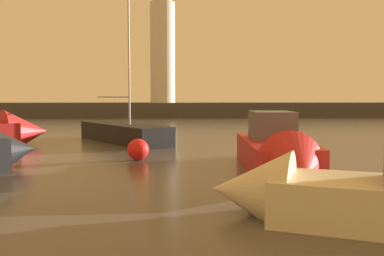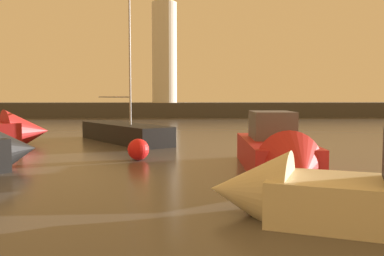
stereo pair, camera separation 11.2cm
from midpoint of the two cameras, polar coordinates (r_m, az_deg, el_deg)
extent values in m
plane|color=#4C4742|center=(30.46, -2.38, -1.11)|extent=(220.00, 220.00, 0.00)
cube|color=#423F3D|center=(58.91, -2.53, 2.51)|extent=(88.95, 5.35, 2.03)
cylinder|color=silver|center=(59.21, -4.12, 10.22)|extent=(3.46, 3.46, 13.88)
cube|color=#B21E1E|center=(16.98, 11.02, -3.57)|extent=(2.74, 6.58, 1.16)
cone|color=#B21E1E|center=(13.28, 13.99, -5.57)|extent=(2.40, 2.26, 2.28)
cube|color=#595960|center=(17.50, 10.70, 0.42)|extent=(1.78, 2.45, 1.12)
cone|color=#B21E1E|center=(27.10, -21.93, -0.49)|extent=(3.70, 3.74, 2.75)
cone|color=black|center=(18.45, -23.61, -2.82)|extent=(2.93, 2.93, 2.14)
cone|color=beige|center=(10.41, 7.75, -8.60)|extent=(2.64, 2.71, 2.11)
cube|color=black|center=(26.78, -9.50, -0.68)|extent=(6.59, 8.33, 1.16)
cylinder|color=#B7B7BC|center=(26.09, -8.78, 10.93)|extent=(0.12, 0.12, 9.51)
cylinder|color=#B7B7BC|center=(28.02, -10.96, 4.21)|extent=(2.70, 3.96, 0.09)
sphere|color=red|center=(19.06, -7.56, -2.94)|extent=(0.98, 0.98, 0.98)
camera|label=1|loc=(0.06, -90.18, -0.01)|focal=38.89mm
camera|label=2|loc=(0.06, 89.82, 0.01)|focal=38.89mm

